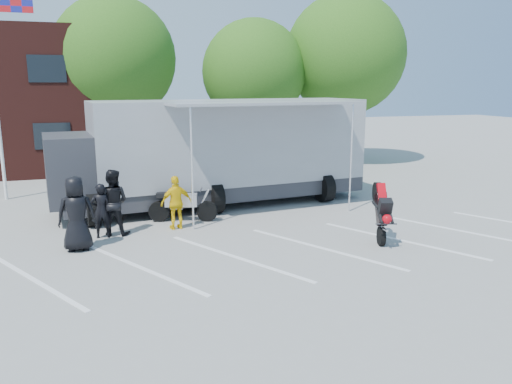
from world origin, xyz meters
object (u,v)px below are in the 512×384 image
tree_right (345,55)px  flagpole (0,64)px  stunt_bike_rider (376,239)px  spectator_hivis (176,203)px  spectator_leather_b (101,211)px  spectator_leather_a (76,214)px  tree_left (114,59)px  spectator_leather_c (113,202)px  transporter_truck (219,204)px  tree_mid (254,72)px  parked_motorcycle (184,221)px

tree_right → flagpole: bearing=-164.5°
tree_right → stunt_bike_rider: (-5.58, -13.17, -5.88)m
spectator_hivis → spectator_leather_b: bearing=-4.3°
spectator_leather_a → spectator_hivis: size_ratio=1.22×
tree_left → tree_right: size_ratio=0.95×
flagpole → tree_right: size_ratio=0.88×
spectator_leather_b → stunt_bike_rider: bearing=162.3°
stunt_bike_rider → tree_left: bearing=131.0°
spectator_leather_c → transporter_truck: bearing=-123.5°
tree_mid → transporter_truck: (-3.90, -8.26, -4.94)m
stunt_bike_rider → spectator_hivis: spectator_hivis is taller
stunt_bike_rider → tree_right: bearing=84.4°
tree_left → stunt_bike_rider: size_ratio=4.75×
tree_left → spectator_leather_c: 12.87m
stunt_bike_rider → transporter_truck: bearing=138.9°
flagpole → tree_right: 16.88m
spectator_leather_b → tree_left: bearing=-94.3°
tree_mid → tree_right: bearing=-5.7°
flagpole → tree_mid: bearing=24.0°
transporter_truck → spectator_leather_a: (-4.74, -3.93, 1.00)m
tree_mid → parked_motorcycle: size_ratio=3.43×
tree_mid → spectator_leather_c: bearing=-125.0°
flagpole → spectator_hivis: size_ratio=4.88×
tree_mid → parked_motorcycle: 12.61m
stunt_bike_rider → flagpole: bearing=158.2°
stunt_bike_rider → spectator_leather_b: (-7.44, 2.46, 0.79)m
spectator_leather_b → tree_mid: bearing=-125.1°
stunt_bike_rider → spectator_leather_c: bearing=176.8°
parked_motorcycle → spectator_leather_a: (-3.11, -2.00, 1.00)m
parked_motorcycle → spectator_hivis: 1.18m
flagpole → transporter_truck: size_ratio=0.67×
transporter_truck → spectator_leather_c: spectator_leather_c is taller
tree_right → spectator_leather_c: 17.19m
flagpole → spectator_leather_b: size_ratio=5.04×
flagpole → stunt_bike_rider: (10.66, -8.67, -5.05)m
flagpole → spectator_hivis: bearing=-47.9°
parked_motorcycle → spectator_hivis: size_ratio=1.37×
tree_left → spectator_leather_c: (-0.69, -12.00, -4.60)m
tree_mid → spectator_leather_a: size_ratio=3.85×
spectator_leather_c → flagpole: bearing=-38.7°
stunt_bike_rider → spectator_leather_c: spectator_leather_c is taller
parked_motorcycle → spectator_leather_a: 3.83m
flagpole → spectator_leather_c: flagpole is taller
tree_mid → stunt_bike_rider: size_ratio=4.22×
tree_right → spectator_leather_b: tree_right is taller
parked_motorcycle → spectator_leather_c: 2.50m
tree_right → spectator_leather_a: tree_right is taller
tree_right → parked_motorcycle: (-10.53, -9.69, -5.88)m
flagpole → parked_motorcycle: 9.23m
tree_mid → spectator_leather_c: 14.00m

